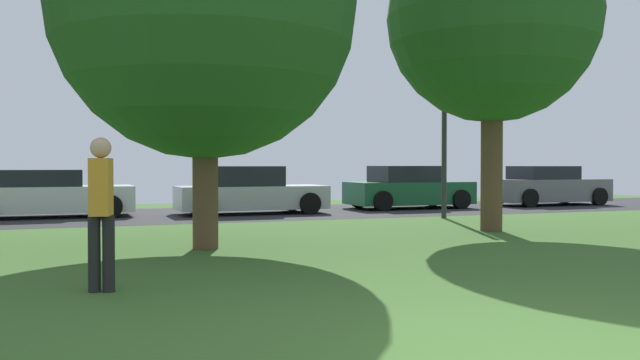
{
  "coord_description": "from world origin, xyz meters",
  "views": [
    {
      "loc": [
        -3.5,
        -3.96,
        1.46
      ],
      "look_at": [
        0.0,
        5.21,
        1.24
      ],
      "focal_mm": 38.24,
      "sensor_mm": 36.0,
      "label": 1
    }
  ],
  "objects": [
    {
      "name": "oak_tree_left",
      "position": [
        5.34,
        8.64,
        4.66
      ],
      "size": [
        4.61,
        4.61,
        6.99
      ],
      "color": "brown",
      "rests_on": "ground_plane"
    },
    {
      "name": "road_strip",
      "position": [
        0.0,
        16.0,
        0.0
      ],
      "size": [
        44.0,
        6.4,
        0.01
      ],
      "primitive_type": "cube",
      "color": "#28282B",
      "rests_on": "ground_plane"
    },
    {
      "name": "parked_car_green",
      "position": [
        7.36,
        16.24,
        0.65
      ],
      "size": [
        4.09,
        2.08,
        1.42
      ],
      "color": "#195633",
      "rests_on": "ground_plane"
    },
    {
      "name": "person_bystander",
      "position": [
        -3.07,
        4.19,
        0.99
      ],
      "size": [
        0.29,
        0.37,
        1.77
      ],
      "rotation": [
        0.0,
        0.0,
        1.32
      ],
      "color": "black",
      "rests_on": "ground_plane"
    },
    {
      "name": "street_lamp_post",
      "position": [
        6.3,
        12.2,
        2.25
      ],
      "size": [
        0.14,
        0.14,
        4.5
      ],
      "primitive_type": "cylinder",
      "color": "#2D2D33",
      "rests_on": "ground_plane"
    },
    {
      "name": "maple_tree_near",
      "position": [
        -1.15,
        7.76,
        4.18
      ],
      "size": [
        5.27,
        5.27,
        6.82
      ],
      "color": "brown",
      "rests_on": "ground_plane"
    },
    {
      "name": "parked_car_white",
      "position": [
        -3.83,
        16.34,
        0.62
      ],
      "size": [
        4.44,
        2.05,
        1.32
      ],
      "color": "white",
      "rests_on": "ground_plane"
    },
    {
      "name": "parked_car_grey",
      "position": [
        12.96,
        16.11,
        0.66
      ],
      "size": [
        4.31,
        2.03,
        1.41
      ],
      "color": "slate",
      "rests_on": "ground_plane"
    },
    {
      "name": "parked_car_silver",
      "position": [
        1.76,
        15.67,
        0.64
      ],
      "size": [
        4.39,
        1.93,
        1.42
      ],
      "color": "#B7B7BC",
      "rests_on": "ground_plane"
    }
  ]
}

